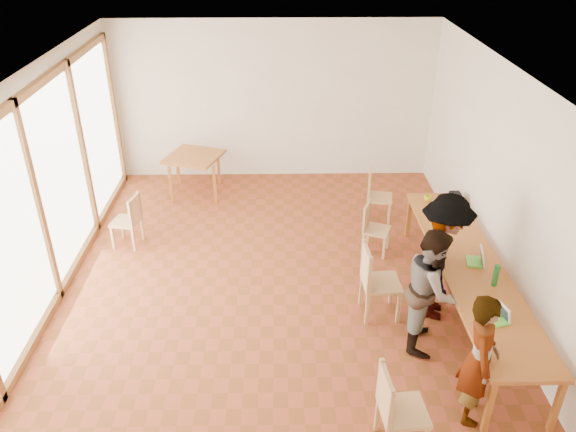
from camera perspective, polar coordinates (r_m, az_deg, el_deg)
name	(u,v)px	position (r m, az deg, el deg)	size (l,w,h in m)	color
ground	(274,295)	(7.84, -1.46, -8.01)	(8.00, 8.00, 0.00)	#9A4225
wall_back	(274,101)	(10.75, -1.46, 11.59)	(6.00, 0.10, 3.00)	white
wall_right	(510,197)	(7.62, 21.60, 1.84)	(0.10, 8.00, 3.00)	white
window_wall	(35,200)	(7.67, -24.31, 1.45)	(0.10, 8.00, 3.00)	white
ceiling	(270,78)	(6.49, -1.79, 13.81)	(6.00, 8.00, 0.04)	white
communal_table	(470,267)	(7.50, 17.99, -4.97)	(0.80, 4.00, 0.75)	#AA6825
side_table	(194,159)	(10.40, -9.51, 5.70)	(0.90, 0.90, 0.75)	#AA6825
chair_near	(394,403)	(5.70, 10.74, -18.12)	(0.48, 0.48, 0.51)	tan
chair_mid	(374,275)	(7.23, 8.69, -5.90)	(0.50, 0.50, 0.54)	tan
chair_far	(371,223)	(8.61, 8.48, -0.67)	(0.49, 0.49, 0.43)	tan
chair_empty	(374,191)	(9.49, 8.77, 2.55)	(0.48, 0.48, 0.47)	tan
chair_spare	(130,215)	(8.99, -15.71, 0.05)	(0.47, 0.47, 0.46)	tan
person_near	(479,359)	(6.08, 18.87, -13.59)	(0.55, 0.36, 1.52)	gray
person_mid	(431,289)	(6.83, 14.33, -7.19)	(0.76, 0.60, 1.57)	gray
person_far	(442,258)	(7.29, 15.41, -4.11)	(1.11, 0.64, 1.72)	gray
laptop_near	(501,316)	(6.63, 20.79, -9.48)	(0.24, 0.26, 0.19)	#6AD43E
laptop_mid	(478,259)	(7.50, 18.74, -4.16)	(0.27, 0.29, 0.22)	#6AD43E
laptop_far	(443,216)	(8.38, 15.45, -0.03)	(0.22, 0.24, 0.18)	#6AD43E
yellow_mug	(428,198)	(8.85, 14.03, 1.77)	(0.11, 0.11, 0.09)	#D0CB12
green_bottle	(496,275)	(7.10, 20.36, -5.69)	(0.07, 0.07, 0.28)	#1B6A2A
clear_glass	(439,239)	(7.80, 15.11, -2.31)	(0.07, 0.07, 0.09)	silver
condiment_cup	(491,343)	(6.27, 19.92, -12.07)	(0.08, 0.08, 0.06)	white
pink_phone	(450,239)	(7.92, 16.12, -2.26)	(0.05, 0.10, 0.01)	#F85275
black_pouch	(456,197)	(9.01, 16.71, 1.88)	(0.16, 0.26, 0.09)	black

